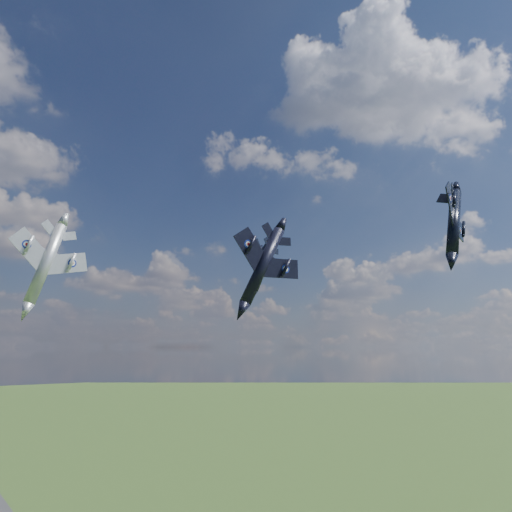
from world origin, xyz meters
TOP-DOWN VIEW (x-y plane):
  - jet_lead_navy at (0.92, 9.43)m, footprint 12.59×15.92m
  - jet_right_navy at (19.19, -5.09)m, footprint 15.10×17.31m
  - jet_high_navy at (22.67, 38.78)m, footprint 15.22×18.53m
  - jet_left_silver at (-20.37, 26.48)m, footprint 11.59×15.20m

SIDE VIEW (x-z plane):
  - jet_lead_navy at x=0.92m, z-range 75.94..83.38m
  - jet_left_silver at x=-20.37m, z-range 77.15..83.25m
  - jet_right_navy at x=19.19m, z-range 80.87..88.69m
  - jet_high_navy at x=22.67m, z-range 81.16..89.86m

